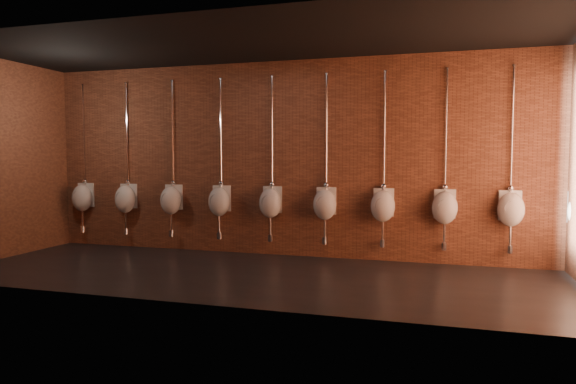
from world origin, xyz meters
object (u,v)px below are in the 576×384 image
urinal_6 (383,205)px  urinal_5 (325,203)px  urinal_4 (271,202)px  urinal_0 (82,197)px  urinal_2 (171,199)px  urinal_7 (445,207)px  urinal_3 (219,201)px  urinal_8 (511,208)px  urinal_1 (125,198)px

urinal_6 → urinal_5: bearing=180.0°
urinal_4 → urinal_0: bearing=180.0°
urinal_2 → urinal_7: same height
urinal_0 → urinal_7: 6.40m
urinal_2 → urinal_3: bearing=0.0°
urinal_6 → urinal_0: bearing=180.0°
urinal_5 → urinal_2: bearing=180.0°
urinal_5 → urinal_8: same height
urinal_5 → urinal_6: (0.91, 0.00, 0.00)m
urinal_3 → urinal_4: 0.91m
urinal_7 → urinal_8: (0.91, 0.00, 0.00)m
urinal_1 → urinal_7: size_ratio=1.00×
urinal_6 → urinal_7: bearing=0.0°
urinal_0 → urinal_1: same height
urinal_0 → urinal_7: size_ratio=1.00×
urinal_0 → urinal_2: 1.83m
urinal_5 → urinal_7: (1.83, 0.00, 0.00)m
urinal_2 → urinal_6: same height
urinal_5 → urinal_6: same height
urinal_1 → urinal_5: bearing=0.0°
urinal_0 → urinal_3: 2.74m
urinal_2 → urinal_0: bearing=180.0°
urinal_0 → urinal_1: (0.91, 0.00, 0.00)m
urinal_2 → urinal_8: 5.48m
urinal_2 → urinal_8: same height
urinal_1 → urinal_3: size_ratio=1.00×
urinal_3 → urinal_8: same height
urinal_1 → urinal_7: (5.48, 0.00, 0.00)m
urinal_1 → urinal_7: same height
urinal_0 → urinal_8: size_ratio=1.00×
urinal_0 → urinal_4: 3.66m
urinal_4 → urinal_6: (1.83, 0.00, 0.00)m
urinal_2 → urinal_3: (0.91, 0.00, 0.00)m
urinal_1 → urinal_3: same height
urinal_1 → urinal_8: bearing=0.0°
urinal_5 → urinal_3: bearing=180.0°
urinal_5 → urinal_7: bearing=0.0°
urinal_1 → urinal_4: 2.74m
urinal_1 → urinal_6: size_ratio=1.00×
urinal_1 → urinal_6: (4.57, 0.00, 0.00)m
urinal_3 → urinal_8: (4.57, 0.00, 0.00)m
urinal_8 → urinal_4: bearing=180.0°
urinal_7 → urinal_5: bearing=180.0°
urinal_1 → urinal_6: bearing=0.0°
urinal_2 → urinal_3: size_ratio=1.00×
urinal_4 → urinal_7: size_ratio=1.00×
urinal_7 → urinal_6: bearing=180.0°
urinal_7 → urinal_8: bearing=0.0°
urinal_6 → urinal_8: 1.83m
urinal_2 → urinal_8: size_ratio=1.00×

